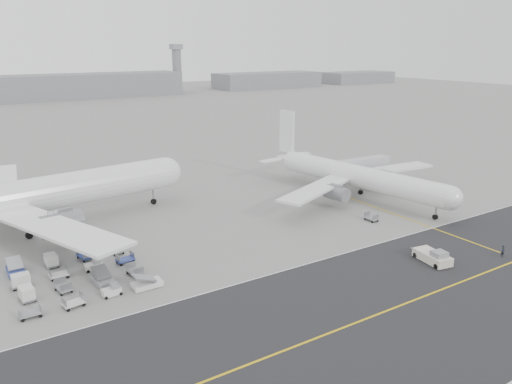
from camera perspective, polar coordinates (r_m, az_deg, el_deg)
ground at (r=74.57m, az=3.47°, el=-7.99°), size 700.00×700.00×0.00m
taxiway at (r=65.88m, az=16.55°, el=-12.19°), size 220.00×59.00×0.03m
horizon_buildings at (r=323.96m, az=-20.09°, el=10.05°), size 520.00×28.00×28.00m
control_tower at (r=349.41m, az=-9.02°, el=13.91°), size 7.00×7.00×31.25m
airliner_a at (r=92.60m, az=-25.30°, el=-0.62°), size 61.69×60.68×21.33m
airliner_b at (r=105.87m, az=11.18°, el=1.86°), size 45.97×46.81×16.23m
pushback_tug at (r=78.48m, az=19.59°, el=-6.98°), size 3.56×7.62×2.15m
jet_bridge at (r=116.91m, az=11.95°, el=2.96°), size 16.09×3.66×6.05m
gse_cluster at (r=73.12m, az=-19.50°, el=-9.50°), size 23.46×22.76×1.94m
stray_dolly at (r=93.51m, az=13.02°, el=-3.22°), size 1.50×2.41×1.47m
ground_crew_a at (r=84.51m, az=26.38°, el=-6.07°), size 0.68×0.46×1.86m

